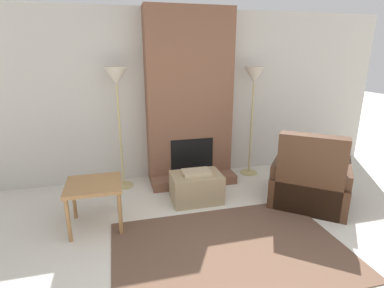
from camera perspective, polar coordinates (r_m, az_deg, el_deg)
The scene contains 8 objects.
wall_back at distance 4.83m, azimuth -1.16°, elevation 9.08°, with size 6.83×0.06×2.60m, color #BCB7AD.
fireplace at distance 4.63m, azimuth -0.51°, elevation 8.02°, with size 1.31×0.65×2.60m.
ottoman at distance 4.13m, azimuth 0.84°, elevation -8.18°, with size 0.67×0.46×0.44m.
armchair at distance 4.33m, azimuth 21.47°, elevation -6.90°, with size 1.35×1.36×1.03m.
side_table at distance 3.63m, azimuth -18.15°, elevation -8.23°, with size 0.62×0.58×0.55m.
floor_lamp_left at distance 4.37m, azimuth -14.17°, elevation 10.90°, with size 0.33×0.33×1.78m.
floor_lamp_right at distance 4.86m, azimuth 11.71°, elevation 11.37°, with size 0.33×0.33×1.76m.
area_rug at distance 3.31m, azimuth 7.28°, elevation -19.29°, with size 2.39×1.60×0.01m, color brown.
Camera 1 is at (-1.10, -1.64, 1.95)m, focal length 28.00 mm.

